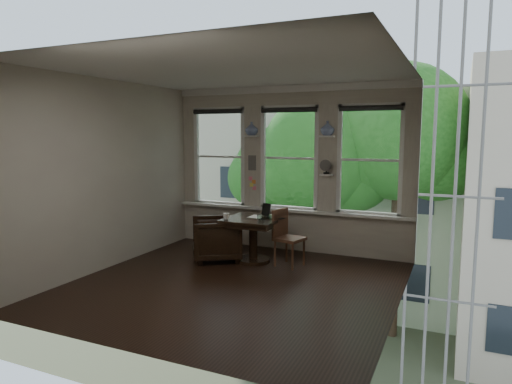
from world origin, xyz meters
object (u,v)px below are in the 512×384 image
at_px(armchair_left, 216,239).
at_px(laptop, 273,219).
at_px(mug, 226,216).
at_px(side_chair_right, 290,238).
at_px(table, 253,240).

relative_size(armchair_left, laptop, 2.38).
distance_m(armchair_left, mug, 0.52).
xyz_separation_m(armchair_left, side_chair_right, (1.26, 0.18, 0.09)).
xyz_separation_m(armchair_left, laptop, (0.98, 0.16, 0.40)).
relative_size(side_chair_right, laptop, 2.71).
distance_m(table, side_chair_right, 0.64).
bearing_deg(table, side_chair_right, 2.76).
distance_m(table, armchair_left, 0.64).
bearing_deg(armchair_left, laptop, 66.18).
height_order(armchair_left, side_chair_right, side_chair_right).
xyz_separation_m(table, armchair_left, (-0.63, -0.15, -0.01)).
bearing_deg(mug, side_chair_right, 17.20).
relative_size(laptop, mug, 3.09).
height_order(table, armchair_left, table).
distance_m(side_chair_right, mug, 1.10).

